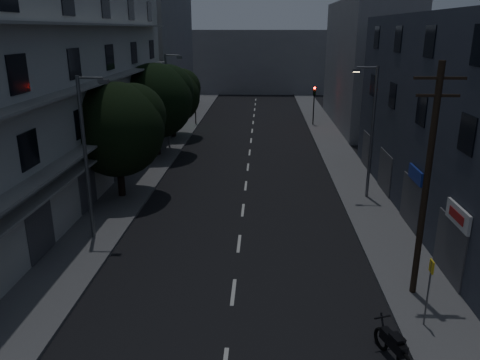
{
  "coord_description": "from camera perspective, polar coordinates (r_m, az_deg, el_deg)",
  "views": [
    {
      "loc": [
        1.08,
        -10.1,
        10.18
      ],
      "look_at": [
        0.0,
        12.0,
        3.0
      ],
      "focal_mm": 35.0,
      "sensor_mm": 36.0,
      "label": 1
    }
  ],
  "objects": [
    {
      "name": "ground",
      "position": [
        36.56,
        1.0,
        1.81
      ],
      "size": [
        160.0,
        160.0,
        0.0
      ],
      "primitive_type": "plane",
      "color": "black",
      "rests_on": "ground"
    },
    {
      "name": "sidewalk_left",
      "position": [
        37.52,
        -10.53,
        2.04
      ],
      "size": [
        3.0,
        90.0,
        0.15
      ],
      "primitive_type": "cube",
      "color": "#565659",
      "rests_on": "ground"
    },
    {
      "name": "sidewalk_right",
      "position": [
        37.08,
        12.67,
        1.72
      ],
      "size": [
        3.0,
        90.0,
        0.15
      ],
      "primitive_type": "cube",
      "color": "#565659",
      "rests_on": "ground"
    },
    {
      "name": "lane_markings",
      "position": [
        42.6,
        1.27,
        4.15
      ],
      "size": [
        0.15,
        60.5,
        0.01
      ],
      "color": "beige",
      "rests_on": "ground"
    },
    {
      "name": "building_left",
      "position": [
        31.15,
        -22.42,
        10.78
      ],
      "size": [
        7.0,
        36.0,
        14.0
      ],
      "color": "#B5B5B0",
      "rests_on": "ground"
    },
    {
      "name": "building_right",
      "position": [
        26.86,
        26.88,
        6.0
      ],
      "size": [
        6.19,
        28.0,
        11.0
      ],
      "color": "#2E333F",
      "rests_on": "ground"
    },
    {
      "name": "building_far_left",
      "position": [
        59.59,
        -10.26,
        15.6
      ],
      "size": [
        6.0,
        20.0,
        16.0
      ],
      "primitive_type": "cube",
      "color": "slate",
      "rests_on": "ground"
    },
    {
      "name": "building_far_right",
      "position": [
        53.36,
        15.03,
        13.43
      ],
      "size": [
        6.0,
        20.0,
        13.0
      ],
      "primitive_type": "cube",
      "color": "slate",
      "rests_on": "ground"
    },
    {
      "name": "building_far_end",
      "position": [
        80.27,
        2.09,
        14.26
      ],
      "size": [
        24.0,
        8.0,
        10.0
      ],
      "primitive_type": "cube",
      "color": "slate",
      "rests_on": "ground"
    },
    {
      "name": "tree_near",
      "position": [
        29.37,
        -14.66,
        6.4
      ],
      "size": [
        5.74,
        5.74,
        7.08
      ],
      "color": "black",
      "rests_on": "sidewalk_left"
    },
    {
      "name": "tree_mid",
      "position": [
        38.99,
        -10.19,
        9.79
      ],
      "size": [
        6.07,
        6.07,
        7.47
      ],
      "color": "black",
      "rests_on": "sidewalk_left"
    },
    {
      "name": "tree_far",
      "position": [
        45.74,
        -8.2,
        10.37
      ],
      "size": [
        5.32,
        5.32,
        6.58
      ],
      "color": "black",
      "rests_on": "sidewalk_left"
    },
    {
      "name": "traffic_signal_far_right",
      "position": [
        51.79,
        9.03,
        9.9
      ],
      "size": [
        0.28,
        0.37,
        4.1
      ],
      "color": "black",
      "rests_on": "sidewalk_right"
    },
    {
      "name": "traffic_signal_far_left",
      "position": [
        51.97,
        -5.5,
        10.06
      ],
      "size": [
        0.28,
        0.37,
        4.1
      ],
      "color": "black",
      "rests_on": "sidewalk_left"
    },
    {
      "name": "street_lamp_left_near",
      "position": [
        23.51,
        -18.11,
        3.34
      ],
      "size": [
        1.51,
        0.25,
        8.0
      ],
      "color": "#585C60",
      "rests_on": "sidewalk_left"
    },
    {
      "name": "street_lamp_right",
      "position": [
        29.25,
        15.64,
        6.31
      ],
      "size": [
        1.51,
        0.25,
        8.0
      ],
      "color": "#595A61",
      "rests_on": "sidewalk_right"
    },
    {
      "name": "street_lamp_left_far",
      "position": [
        41.37,
        -8.71,
        10.02
      ],
      "size": [
        1.51,
        0.25,
        8.0
      ],
      "color": "slate",
      "rests_on": "sidewalk_left"
    },
    {
      "name": "utility_pole",
      "position": [
        18.6,
        21.83,
        0.06
      ],
      "size": [
        1.8,
        0.24,
        9.0
      ],
      "color": "black",
      "rests_on": "sidewalk_right"
    },
    {
      "name": "bus_stop_sign",
      "position": [
        17.73,
        22.11,
        -11.35
      ],
      "size": [
        0.06,
        0.35,
        2.52
      ],
      "color": "#595B60",
      "rests_on": "sidewalk_right"
    },
    {
      "name": "motorcycle",
      "position": [
        16.58,
        18.14,
        -18.67
      ],
      "size": [
        0.91,
        1.99,
        1.32
      ],
      "rotation": [
        0.0,
        0.0,
        0.33
      ],
      "color": "black",
      "rests_on": "ground"
    }
  ]
}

